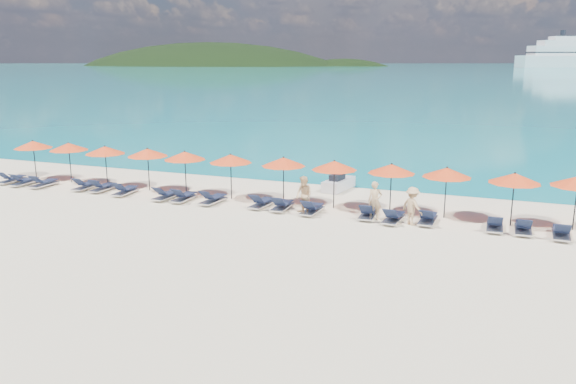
% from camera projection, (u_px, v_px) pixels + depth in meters
% --- Properties ---
extents(ground, '(1400.00, 1400.00, 0.00)m').
position_uv_depth(ground, '(260.00, 239.00, 21.55)').
color(ground, beige).
extents(sea, '(1600.00, 1300.00, 0.01)m').
position_uv_depth(sea, '(499.00, 66.00, 621.59)').
color(sea, '#1FA9B2').
rests_on(sea, ground).
extents(headland_main, '(374.00, 242.00, 126.50)m').
position_uv_depth(headland_main, '(209.00, 101.00, 625.36)').
color(headland_main, black).
rests_on(headland_main, ground).
extents(headland_small, '(162.00, 126.00, 85.50)m').
position_uv_depth(headland_small, '(343.00, 100.00, 590.79)').
color(headland_small, black).
rests_on(headland_small, ground).
extents(jetski, '(1.27, 2.52, 0.86)m').
position_uv_depth(jetski, '(338.00, 183.00, 29.62)').
color(jetski, silver).
rests_on(jetski, ground).
extents(beachgoer_a, '(0.70, 0.57, 1.66)m').
position_uv_depth(beachgoer_a, '(375.00, 201.00, 24.03)').
color(beachgoer_a, '#DAAE79').
rests_on(beachgoer_a, ground).
extents(beachgoer_b, '(0.96, 0.86, 1.71)m').
position_uv_depth(beachgoer_b, '(304.00, 195.00, 24.87)').
color(beachgoer_b, '#DAAE79').
rests_on(beachgoer_b, ground).
extents(beachgoer_c, '(1.13, 0.99, 1.61)m').
position_uv_depth(beachgoer_c, '(412.00, 206.00, 23.26)').
color(beachgoer_c, '#DAAE79').
rests_on(beachgoer_c, ground).
extents(umbrella_0, '(2.10, 2.10, 2.28)m').
position_uv_depth(umbrella_0, '(33.00, 145.00, 31.86)').
color(umbrella_0, black).
rests_on(umbrella_0, ground).
extents(umbrella_1, '(2.10, 2.10, 2.28)m').
position_uv_depth(umbrella_1, '(69.00, 147.00, 31.08)').
color(umbrella_1, black).
rests_on(umbrella_1, ground).
extents(umbrella_2, '(2.10, 2.10, 2.28)m').
position_uv_depth(umbrella_2, '(105.00, 150.00, 29.91)').
color(umbrella_2, black).
rests_on(umbrella_2, ground).
extents(umbrella_3, '(2.10, 2.10, 2.28)m').
position_uv_depth(umbrella_3, '(148.00, 153.00, 29.13)').
color(umbrella_3, black).
rests_on(umbrella_3, ground).
extents(umbrella_4, '(2.10, 2.10, 2.28)m').
position_uv_depth(umbrella_4, '(185.00, 156.00, 28.18)').
color(umbrella_4, black).
rests_on(umbrella_4, ground).
extents(umbrella_5, '(2.10, 2.10, 2.28)m').
position_uv_depth(umbrella_5, '(231.00, 159.00, 27.34)').
color(umbrella_5, black).
rests_on(umbrella_5, ground).
extents(umbrella_6, '(2.10, 2.10, 2.28)m').
position_uv_depth(umbrella_6, '(283.00, 162.00, 26.49)').
color(umbrella_6, black).
rests_on(umbrella_6, ground).
extents(umbrella_7, '(2.10, 2.10, 2.28)m').
position_uv_depth(umbrella_7, '(334.00, 165.00, 25.58)').
color(umbrella_7, black).
rests_on(umbrella_7, ground).
extents(umbrella_8, '(2.10, 2.10, 2.28)m').
position_uv_depth(umbrella_8, '(392.00, 169.00, 24.81)').
color(umbrella_8, black).
rests_on(umbrella_8, ground).
extents(umbrella_9, '(2.10, 2.10, 2.28)m').
position_uv_depth(umbrella_9, '(447.00, 172.00, 24.00)').
color(umbrella_9, black).
rests_on(umbrella_9, ground).
extents(umbrella_10, '(2.10, 2.10, 2.28)m').
position_uv_depth(umbrella_10, '(515.00, 178.00, 22.84)').
color(umbrella_10, black).
rests_on(umbrella_10, ground).
extents(lounger_0, '(0.65, 1.71, 0.66)m').
position_uv_depth(lounger_0, '(12.00, 179.00, 31.28)').
color(lounger_0, silver).
rests_on(lounger_0, ground).
extents(lounger_1, '(0.64, 1.71, 0.66)m').
position_uv_depth(lounger_1, '(24.00, 181.00, 30.72)').
color(lounger_1, silver).
rests_on(lounger_1, ground).
extents(lounger_2, '(0.63, 1.70, 0.66)m').
position_uv_depth(lounger_2, '(44.00, 183.00, 30.30)').
color(lounger_2, silver).
rests_on(lounger_2, ground).
extents(lounger_3, '(0.68, 1.72, 0.66)m').
position_uv_depth(lounger_3, '(86.00, 185.00, 29.69)').
color(lounger_3, silver).
rests_on(lounger_3, ground).
extents(lounger_4, '(0.65, 1.71, 0.66)m').
position_uv_depth(lounger_4, '(103.00, 187.00, 29.31)').
color(lounger_4, silver).
rests_on(lounger_4, ground).
extents(lounger_5, '(0.75, 1.74, 0.66)m').
position_uv_depth(lounger_5, '(125.00, 190.00, 28.55)').
color(lounger_5, silver).
rests_on(lounger_5, ground).
extents(lounger_6, '(0.76, 1.74, 0.66)m').
position_uv_depth(lounger_6, '(166.00, 195.00, 27.61)').
color(lounger_6, silver).
rests_on(lounger_6, ground).
extents(lounger_7, '(0.63, 1.70, 0.66)m').
position_uv_depth(lounger_7, '(184.00, 197.00, 27.26)').
color(lounger_7, silver).
rests_on(lounger_7, ground).
extents(lounger_8, '(0.78, 1.75, 0.66)m').
position_uv_depth(lounger_8, '(213.00, 199.00, 26.81)').
color(lounger_8, silver).
rests_on(lounger_8, ground).
extents(lounger_9, '(0.78, 1.75, 0.66)m').
position_uv_depth(lounger_9, '(262.00, 203.00, 26.11)').
color(lounger_9, silver).
rests_on(lounger_9, ground).
extents(lounger_10, '(0.66, 1.71, 0.66)m').
position_uv_depth(lounger_10, '(282.00, 205.00, 25.67)').
color(lounger_10, silver).
rests_on(lounger_10, ground).
extents(lounger_11, '(0.70, 1.73, 0.66)m').
position_uv_depth(lounger_11, '(312.00, 209.00, 25.04)').
color(lounger_11, silver).
rests_on(lounger_11, ground).
extents(lounger_12, '(0.68, 1.72, 0.66)m').
position_uv_depth(lounger_12, '(368.00, 213.00, 24.36)').
color(lounger_12, silver).
rests_on(lounger_12, ground).
extents(lounger_13, '(0.79, 1.76, 0.66)m').
position_uv_depth(lounger_13, '(394.00, 217.00, 23.70)').
color(lounger_13, silver).
rests_on(lounger_13, ground).
extents(lounger_14, '(0.67, 1.72, 0.66)m').
position_uv_depth(lounger_14, '(428.00, 218.00, 23.55)').
color(lounger_14, silver).
rests_on(lounger_14, ground).
extents(lounger_15, '(0.65, 1.71, 0.66)m').
position_uv_depth(lounger_15, '(495.00, 225.00, 22.63)').
color(lounger_15, silver).
rests_on(lounger_15, ground).
extents(lounger_16, '(0.62, 1.70, 0.66)m').
position_uv_depth(lounger_16, '(523.00, 227.00, 22.25)').
color(lounger_16, silver).
rests_on(lounger_16, ground).
extents(lounger_17, '(0.68, 1.72, 0.66)m').
position_uv_depth(lounger_17, '(561.00, 232.00, 21.62)').
color(lounger_17, silver).
rests_on(lounger_17, ground).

